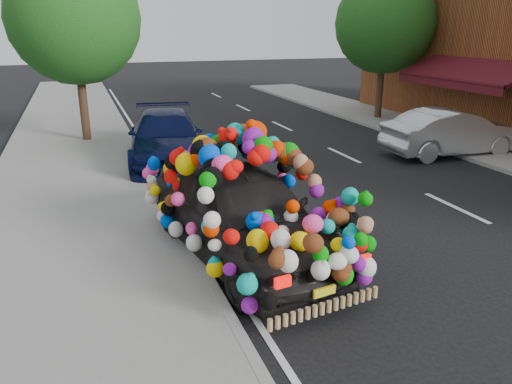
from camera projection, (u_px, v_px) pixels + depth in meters
ground at (306, 229)px, 9.78m from camera, size 100.00×100.00×0.00m
sidewalk at (74, 258)px, 8.39m from camera, size 4.00×60.00×0.12m
kerb at (188, 242)px, 9.01m from camera, size 0.15×60.00×0.13m
footpath_far at (511, 156)px, 15.04m from camera, size 3.00×40.00×0.12m
lane_markings at (456, 207)px, 10.92m from camera, size 6.00×50.00×0.01m
tree_near_sidewalk at (74, 18)px, 15.80m from camera, size 4.20×4.20×6.13m
tree_far_b at (385, 23)px, 20.03m from camera, size 4.00×4.00×5.90m
plush_art_car at (242, 192)px, 8.27m from camera, size 2.97×5.16×2.24m
navy_sedan at (166, 138)px, 14.35m from camera, size 2.73×5.25×1.45m
silver_hatchback at (452, 133)px, 15.17m from camera, size 4.33×1.67×1.41m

